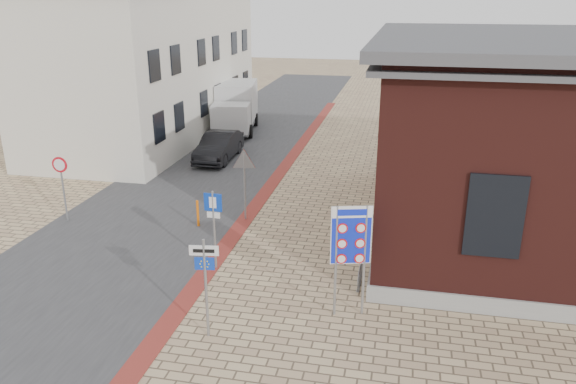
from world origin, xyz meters
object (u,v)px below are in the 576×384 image
Objects in this scene: box_truck at (236,107)px; essen_sign at (205,273)px; parking_sign at (214,216)px; border_sign at (351,237)px; bollard at (198,214)px; sedan at (219,146)px.

essen_sign is at bearing -84.36° from box_truck.
box_truck reaches higher than essen_sign.
essen_sign is at bearing -71.60° from parking_sign.
box_truck is at bearing 96.38° from essen_sign.
border_sign is at bearing -74.58° from box_truck.
border_sign is at bearing 18.92° from essen_sign.
box_truck is 15.01m from bollard.
box_truck is 2.27× the size of parking_sign.
essen_sign reaches higher than sedan.
sedan is at bearing 110.53° from parking_sign.
sedan is 15.72m from essen_sign.
bollard is (-6.00, 4.77, -1.72)m from border_sign.
parking_sign is at bearing 97.19° from essen_sign.
essen_sign reaches higher than bollard.
parking_sign is 2.51× the size of bollard.
bollard is at bearing 103.80° from essen_sign.
border_sign is at bearing -38.48° from bollard.
essen_sign is at bearing -67.44° from bollard.
box_truck is 21.44m from border_sign.
box_truck is 18.29m from parking_sign.
essen_sign is 2.60× the size of bollard.
border_sign reaches higher than bollard.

